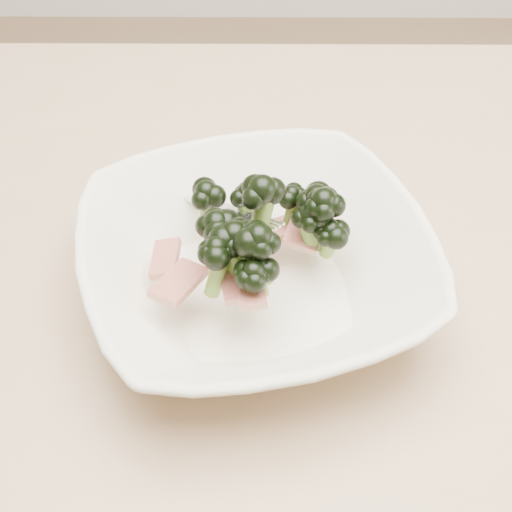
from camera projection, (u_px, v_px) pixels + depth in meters
dining_table at (326, 305)px, 0.79m from camera, size 1.20×0.80×0.75m
broccoli_dish at (257, 261)px, 0.64m from camera, size 0.38×0.38×0.14m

